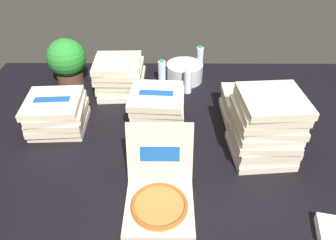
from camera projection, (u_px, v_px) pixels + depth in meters
ground_plane at (171, 147)px, 2.09m from camera, size 3.20×2.40×0.02m
open_pizza_box at (159, 191)px, 1.68m from camera, size 0.37×0.46×0.38m
pizza_stack_right_mid at (120, 76)px, 2.56m from camera, size 0.40×0.40×0.28m
pizza_stack_left_far at (265, 126)px, 1.92m from camera, size 0.41×0.41×0.42m
pizza_stack_left_near at (249, 106)px, 2.30m from camera, size 0.39×0.39×0.19m
pizza_stack_right_near at (57, 114)px, 2.18m from camera, size 0.41×0.41×0.24m
pizza_stack_center_far at (157, 106)px, 2.25m from camera, size 0.40×0.40×0.24m
ice_bucket at (184, 72)px, 2.75m from camera, size 0.32×0.32×0.15m
water_bottle_0 at (188, 81)px, 2.57m from camera, size 0.07×0.07×0.22m
water_bottle_1 at (162, 72)px, 2.69m from camera, size 0.07×0.07×0.22m
water_bottle_2 at (200, 58)px, 2.92m from camera, size 0.07×0.07×0.22m
potted_plant at (67, 61)px, 2.61m from camera, size 0.32×0.32×0.41m
napkin_pile at (334, 231)px, 1.55m from camera, size 0.19×0.19×0.05m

